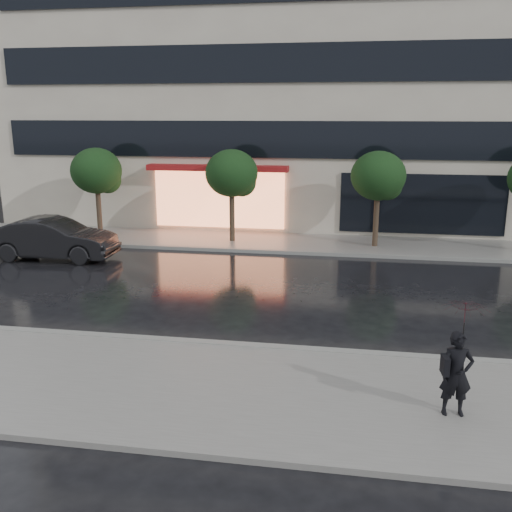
# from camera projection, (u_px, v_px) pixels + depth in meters

# --- Properties ---
(ground) EXTENTS (120.00, 120.00, 0.00)m
(ground) POSITION_uv_depth(u_px,v_px,m) (267.00, 334.00, 14.45)
(ground) COLOR black
(ground) RESTS_ON ground
(sidewalk_near) EXTENTS (60.00, 4.50, 0.12)m
(sidewalk_near) POSITION_uv_depth(u_px,v_px,m) (243.00, 393.00, 11.32)
(sidewalk_near) COLOR slate
(sidewalk_near) RESTS_ON ground
(sidewalk_far) EXTENTS (60.00, 3.50, 0.12)m
(sidewalk_far) POSITION_uv_depth(u_px,v_px,m) (303.00, 243.00, 24.23)
(sidewalk_far) COLOR slate
(sidewalk_far) RESTS_ON ground
(curb_near) EXTENTS (60.00, 0.25, 0.14)m
(curb_near) POSITION_uv_depth(u_px,v_px,m) (261.00, 348.00, 13.47)
(curb_near) COLOR gray
(curb_near) RESTS_ON ground
(curb_far) EXTENTS (60.00, 0.25, 0.14)m
(curb_far) POSITION_uv_depth(u_px,v_px,m) (299.00, 253.00, 22.55)
(curb_far) COLOR gray
(curb_far) RESTS_ON ground
(office_building) EXTENTS (30.00, 12.76, 18.00)m
(office_building) POSITION_uv_depth(u_px,v_px,m) (319.00, 42.00, 29.41)
(office_building) COLOR beige
(office_building) RESTS_ON ground
(tree_far_west) EXTENTS (2.20, 2.20, 3.99)m
(tree_far_west) POSITION_uv_depth(u_px,v_px,m) (98.00, 173.00, 24.75)
(tree_far_west) COLOR #33261C
(tree_far_west) RESTS_ON ground
(tree_mid_west) EXTENTS (2.20, 2.20, 3.99)m
(tree_mid_west) POSITION_uv_depth(u_px,v_px,m) (233.00, 175.00, 23.79)
(tree_mid_west) COLOR #33261C
(tree_mid_west) RESTS_ON ground
(tree_mid_east) EXTENTS (2.20, 2.20, 3.99)m
(tree_mid_east) POSITION_uv_depth(u_px,v_px,m) (380.00, 178.00, 22.83)
(tree_mid_east) COLOR #33261C
(tree_mid_east) RESTS_ON ground
(parked_car) EXTENTS (4.83, 1.80, 1.58)m
(parked_car) POSITION_uv_depth(u_px,v_px,m) (53.00, 239.00, 21.68)
(parked_car) COLOR black
(parked_car) RESTS_ON ground
(pedestrian_with_umbrella) EXTENTS (0.89, 0.90, 2.17)m
(pedestrian_with_umbrella) POSITION_uv_depth(u_px,v_px,m) (461.00, 344.00, 10.08)
(pedestrian_with_umbrella) COLOR black
(pedestrian_with_umbrella) RESTS_ON sidewalk_near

